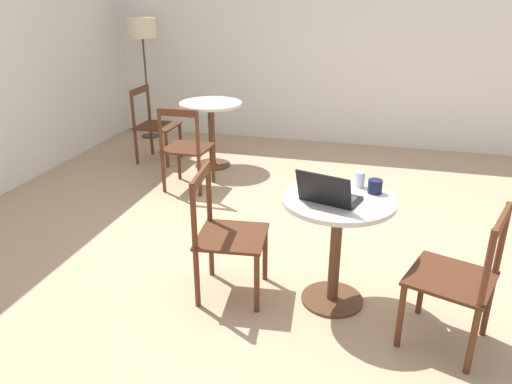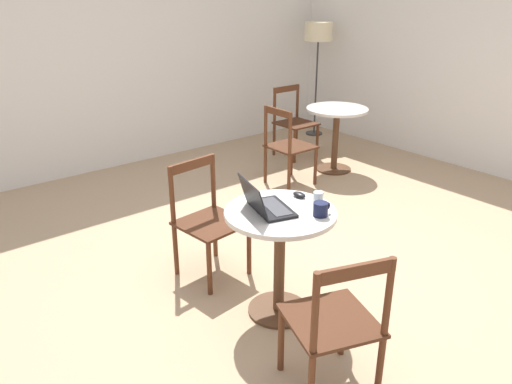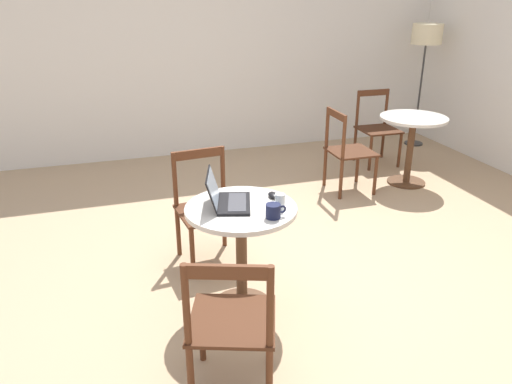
{
  "view_description": "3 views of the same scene",
  "coord_description": "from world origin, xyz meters",
  "px_view_note": "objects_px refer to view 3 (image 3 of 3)",
  "views": [
    {
      "loc": [
        -3.26,
        -0.45,
        1.93
      ],
      "look_at": [
        -0.39,
        0.32,
        0.7
      ],
      "focal_mm": 35.0,
      "sensor_mm": 36.0,
      "label": 1
    },
    {
      "loc": [
        -2.32,
        -2.29,
        2.02
      ],
      "look_at": [
        -0.24,
        0.26,
        0.66
      ],
      "focal_mm": 35.0,
      "sensor_mm": 36.0,
      "label": 2
    },
    {
      "loc": [
        -1.19,
        -2.93,
        2.0
      ],
      "look_at": [
        -0.18,
        0.3,
        0.6
      ],
      "focal_mm": 35.0,
      "sensor_mm": 36.0,
      "label": 3
    }
  ],
  "objects_px": {
    "drinking_glass": "(280,202)",
    "mouse": "(273,195)",
    "cafe_table_near": "(241,234)",
    "chair_near_front": "(232,324)",
    "mug": "(274,211)",
    "chair_mid_back": "(377,128)",
    "chair_mid_left": "(347,151)",
    "laptop": "(227,198)",
    "cafe_table_mid": "(412,134)",
    "floor_lamp": "(427,39)",
    "chair_near_back": "(206,209)"
  },
  "relations": [
    {
      "from": "chair_near_front",
      "to": "mouse",
      "type": "height_order",
      "value": "chair_near_front"
    },
    {
      "from": "cafe_table_mid",
      "to": "laptop",
      "type": "relative_size",
      "value": 1.87
    },
    {
      "from": "chair_mid_back",
      "to": "chair_mid_left",
      "type": "relative_size",
      "value": 1.0
    },
    {
      "from": "chair_near_front",
      "to": "mouse",
      "type": "bearing_deg",
      "value": 58.09
    },
    {
      "from": "drinking_glass",
      "to": "cafe_table_near",
      "type": "bearing_deg",
      "value": 153.75
    },
    {
      "from": "chair_mid_back",
      "to": "mug",
      "type": "relative_size",
      "value": 6.86
    },
    {
      "from": "chair_near_front",
      "to": "chair_mid_left",
      "type": "distance_m",
      "value": 3.03
    },
    {
      "from": "chair_mid_left",
      "to": "laptop",
      "type": "xyz_separation_m",
      "value": [
        -1.68,
        -1.62,
        0.35
      ]
    },
    {
      "from": "chair_mid_left",
      "to": "mug",
      "type": "distance_m",
      "value": 2.41
    },
    {
      "from": "chair_near_back",
      "to": "chair_mid_left",
      "type": "relative_size",
      "value": 1.0
    },
    {
      "from": "chair_mid_back",
      "to": "floor_lamp",
      "type": "distance_m",
      "value": 1.42
    },
    {
      "from": "chair_near_front",
      "to": "chair_mid_left",
      "type": "xyz_separation_m",
      "value": [
        1.86,
        2.38,
        0.0
      ]
    },
    {
      "from": "chair_near_front",
      "to": "drinking_glass",
      "type": "distance_m",
      "value": 0.84
    },
    {
      "from": "mug",
      "to": "drinking_glass",
      "type": "distance_m",
      "value": 0.12
    },
    {
      "from": "chair_near_back",
      "to": "floor_lamp",
      "type": "relative_size",
      "value": 0.55
    },
    {
      "from": "floor_lamp",
      "to": "laptop",
      "type": "relative_size",
      "value": 3.96
    },
    {
      "from": "chair_near_back",
      "to": "cafe_table_mid",
      "type": "bearing_deg",
      "value": 21.54
    },
    {
      "from": "cafe_table_near",
      "to": "mouse",
      "type": "bearing_deg",
      "value": 19.17
    },
    {
      "from": "mouse",
      "to": "chair_near_back",
      "type": "bearing_deg",
      "value": 116.73
    },
    {
      "from": "mouse",
      "to": "mug",
      "type": "distance_m",
      "value": 0.31
    },
    {
      "from": "cafe_table_near",
      "to": "chair_near_front",
      "type": "bearing_deg",
      "value": -109.68
    },
    {
      "from": "chair_near_back",
      "to": "mouse",
      "type": "relative_size",
      "value": 8.63
    },
    {
      "from": "chair_mid_back",
      "to": "chair_mid_left",
      "type": "bearing_deg",
      "value": -136.66
    },
    {
      "from": "chair_mid_left",
      "to": "mouse",
      "type": "distance_m",
      "value": 2.13
    },
    {
      "from": "chair_near_front",
      "to": "chair_mid_left",
      "type": "relative_size",
      "value": 1.0
    },
    {
      "from": "drinking_glass",
      "to": "mouse",
      "type": "bearing_deg",
      "value": 83.24
    },
    {
      "from": "chair_near_front",
      "to": "mug",
      "type": "distance_m",
      "value": 0.73
    },
    {
      "from": "floor_lamp",
      "to": "cafe_table_mid",
      "type": "bearing_deg",
      "value": -126.68
    },
    {
      "from": "mug",
      "to": "cafe_table_near",
      "type": "bearing_deg",
      "value": 124.53
    },
    {
      "from": "chair_mid_left",
      "to": "floor_lamp",
      "type": "bearing_deg",
      "value": 36.46
    },
    {
      "from": "cafe_table_near",
      "to": "mug",
      "type": "relative_size",
      "value": 5.89
    },
    {
      "from": "cafe_table_near",
      "to": "chair_near_back",
      "type": "distance_m",
      "value": 0.73
    },
    {
      "from": "cafe_table_mid",
      "to": "chair_near_front",
      "type": "bearing_deg",
      "value": -137.63
    },
    {
      "from": "chair_mid_back",
      "to": "mouse",
      "type": "relative_size",
      "value": 8.63
    },
    {
      "from": "laptop",
      "to": "mug",
      "type": "xyz_separation_m",
      "value": [
        0.21,
        -0.26,
        -0.0
      ]
    },
    {
      "from": "cafe_table_near",
      "to": "chair_near_back",
      "type": "bearing_deg",
      "value": 96.11
    },
    {
      "from": "cafe_table_mid",
      "to": "cafe_table_near",
      "type": "bearing_deg",
      "value": -144.65
    },
    {
      "from": "chair_near_back",
      "to": "chair_mid_left",
      "type": "bearing_deg",
      "value": 29.82
    },
    {
      "from": "mouse",
      "to": "drinking_glass",
      "type": "height_order",
      "value": "drinking_glass"
    },
    {
      "from": "cafe_table_near",
      "to": "mug",
      "type": "height_order",
      "value": "mug"
    },
    {
      "from": "cafe_table_mid",
      "to": "floor_lamp",
      "type": "relative_size",
      "value": 0.47
    },
    {
      "from": "cafe_table_mid",
      "to": "mug",
      "type": "height_order",
      "value": "mug"
    },
    {
      "from": "cafe_table_near",
      "to": "drinking_glass",
      "type": "bearing_deg",
      "value": -26.25
    },
    {
      "from": "cafe_table_mid",
      "to": "laptop",
      "type": "distance_m",
      "value": 2.92
    },
    {
      "from": "cafe_table_near",
      "to": "cafe_table_mid",
      "type": "bearing_deg",
      "value": 35.35
    },
    {
      "from": "cafe_table_near",
      "to": "chair_mid_back",
      "type": "relative_size",
      "value": 0.86
    },
    {
      "from": "chair_mid_left",
      "to": "drinking_glass",
      "type": "bearing_deg",
      "value": -127.97
    },
    {
      "from": "mug",
      "to": "chair_near_front",
      "type": "bearing_deg",
      "value": -128.1
    },
    {
      "from": "chair_near_front",
      "to": "chair_mid_back",
      "type": "xyz_separation_m",
      "value": [
        2.62,
        3.1,
        0.0
      ]
    },
    {
      "from": "cafe_table_near",
      "to": "cafe_table_mid",
      "type": "xyz_separation_m",
      "value": [
        2.35,
        1.67,
        0.0
      ]
    }
  ]
}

